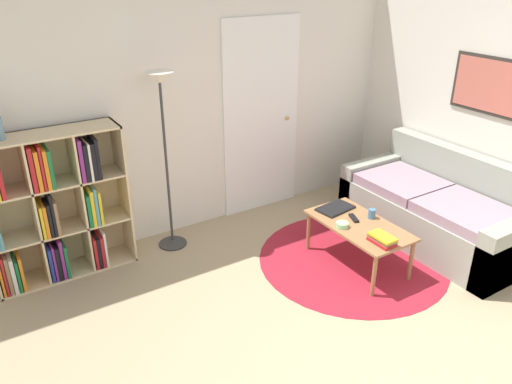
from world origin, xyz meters
name	(u,v)px	position (x,y,z in m)	size (l,w,h in m)	color
wall_back	(194,101)	(0.03, 2.73, 1.29)	(7.52, 0.11, 2.60)	silver
wall_right	(472,99)	(2.29, 1.35, 1.30)	(0.08, 5.70, 2.60)	silver
rug	(352,259)	(0.89, 1.31, 0.00)	(1.71, 1.71, 0.01)	maroon
bookshelf	(51,207)	(-1.42, 2.51, 0.64)	(1.15, 0.34, 1.28)	beige
floor_lamp	(162,113)	(-0.40, 2.44, 1.31)	(0.27, 0.27, 1.66)	#333333
couch	(439,211)	(1.87, 1.19, 0.29)	(0.87, 1.80, 0.83)	gray
coffee_table	(359,228)	(0.87, 1.25, 0.37)	(0.51, 0.94, 0.41)	#996B42
laptop	(335,208)	(0.87, 1.57, 0.42)	(0.36, 0.25, 0.02)	black
bowl	(342,225)	(0.70, 1.28, 0.43)	(0.11, 0.11, 0.04)	#9ED193
book_stack_on_table	(382,239)	(0.80, 0.91, 0.45)	(0.14, 0.23, 0.07)	#B21E23
cup	(372,214)	(1.03, 1.27, 0.45)	(0.06, 0.06, 0.09)	teal
remote	(354,218)	(0.88, 1.34, 0.42)	(0.09, 0.15, 0.02)	black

